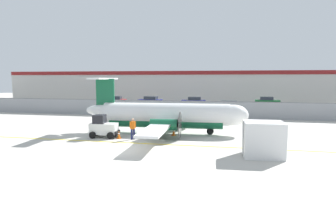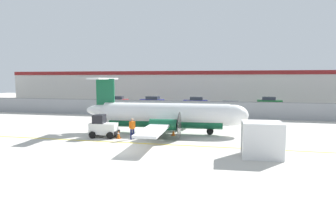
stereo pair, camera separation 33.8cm
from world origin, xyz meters
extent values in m
plane|color=#BCB7AD|center=(0.00, 0.00, 0.00)|extent=(140.00, 140.00, 0.00)
cube|color=yellow|center=(0.00, 2.00, 0.00)|extent=(84.00, 0.20, 0.01)
cube|color=gray|center=(0.00, 18.00, 1.00)|extent=(98.00, 0.04, 2.00)
cylinder|color=slate|center=(0.00, 18.00, 2.05)|extent=(98.00, 0.10, 0.10)
cube|color=#38383A|center=(0.00, 29.50, 0.06)|extent=(98.00, 17.00, 0.12)
cube|color=beige|center=(0.00, 48.00, 3.25)|extent=(91.00, 8.00, 6.50)
cube|color=maroon|center=(0.00, 44.00, 6.10)|extent=(91.00, 0.20, 0.80)
cylinder|color=white|center=(0.84, 6.50, 1.75)|extent=(11.23, 2.42, 1.90)
ellipsoid|color=white|center=(6.70, 6.78, 1.75)|extent=(2.65, 1.92, 1.80)
ellipsoid|color=white|center=(-5.01, 6.23, 1.95)|extent=(3.19, 1.19, 1.05)
cylinder|color=#145938|center=(0.84, 6.50, 1.23)|extent=(10.07, 1.95, 1.48)
cube|color=white|center=(0.94, 6.51, 1.18)|extent=(2.34, 16.06, 0.18)
cylinder|color=#145938|center=(1.02, 9.11, 1.18)|extent=(2.24, 1.00, 0.90)
cone|color=black|center=(2.17, 9.17, 1.18)|extent=(0.47, 0.46, 0.44)
cylinder|color=#262626|center=(2.32, 9.17, 1.18)|extent=(0.14, 2.10, 2.10)
cylinder|color=#145938|center=(1.26, 3.92, 1.18)|extent=(2.24, 1.00, 0.90)
cone|color=black|center=(2.41, 3.97, 1.18)|extent=(0.47, 0.46, 0.44)
cylinder|color=#262626|center=(2.56, 3.98, 1.18)|extent=(0.14, 2.10, 2.10)
cube|color=#145938|center=(-4.73, 6.24, 3.30)|extent=(1.71, 0.26, 3.10)
cube|color=white|center=(-4.87, 6.24, 4.85)|extent=(1.32, 4.85, 0.14)
cylinder|color=#59595B|center=(4.77, 6.69, 0.79)|extent=(0.15, 0.15, 0.97)
cylinder|color=black|center=(4.77, 6.69, 0.30)|extent=(0.61, 0.25, 0.60)
cylinder|color=#59595B|center=(0.44, 8.70, 0.83)|extent=(0.15, 0.15, 0.90)
cylinder|color=black|center=(0.44, 8.70, 0.38)|extent=(0.77, 0.26, 0.76)
cylinder|color=#59595B|center=(0.64, 4.28, 0.83)|extent=(0.15, 0.15, 0.90)
cylinder|color=black|center=(0.64, 4.28, 0.38)|extent=(0.77, 0.26, 0.76)
cube|color=silver|center=(-3.77, 3.62, 0.73)|extent=(2.28, 1.26, 0.90)
cube|color=black|center=(-4.12, 3.59, 1.53)|extent=(0.97, 1.06, 0.70)
cube|color=black|center=(-2.62, 3.70, 0.43)|extent=(0.24, 1.11, 0.30)
cylinder|color=black|center=(-3.07, 4.27, 0.28)|extent=(0.57, 0.22, 0.56)
cylinder|color=black|center=(-2.98, 3.08, 0.28)|extent=(0.57, 0.22, 0.56)
cylinder|color=black|center=(-4.56, 4.16, 0.28)|extent=(0.57, 0.22, 0.56)
cylinder|color=black|center=(-4.47, 2.96, 0.28)|extent=(0.57, 0.22, 0.56)
cylinder|color=#191E4C|center=(-1.22, 3.25, 0.42)|extent=(0.23, 0.23, 0.85)
cylinder|color=#191E4C|center=(-1.08, 3.40, 0.42)|extent=(0.23, 0.23, 0.85)
cylinder|color=orange|center=(-1.15, 3.33, 1.15)|extent=(0.48, 0.48, 0.60)
cylinder|color=orange|center=(-1.31, 3.17, 1.18)|extent=(0.14, 0.14, 0.55)
cylinder|color=orange|center=(-1.00, 3.48, 1.18)|extent=(0.14, 0.14, 0.55)
sphere|color=tan|center=(-1.15, 3.33, 1.59)|extent=(0.22, 0.22, 0.22)
cube|color=silver|center=(8.50, -0.11, 1.10)|extent=(2.51, 2.13, 2.20)
cube|color=#333338|center=(8.50, -0.11, 1.10)|extent=(2.44, 0.22, 2.20)
cube|color=orange|center=(1.74, 5.64, 0.02)|extent=(0.36, 0.36, 0.04)
cone|color=orange|center=(1.74, 5.64, 0.34)|extent=(0.28, 0.28, 0.60)
cylinder|color=white|center=(1.74, 5.64, 0.42)|extent=(0.17, 0.17, 0.08)
cube|color=orange|center=(-4.21, 7.20, 0.02)|extent=(0.36, 0.36, 0.04)
cone|color=orange|center=(-4.21, 7.20, 0.34)|extent=(0.28, 0.28, 0.60)
cylinder|color=white|center=(-4.21, 7.20, 0.42)|extent=(0.17, 0.17, 0.08)
cube|color=orange|center=(-6.00, 7.52, 0.02)|extent=(0.36, 0.36, 0.04)
cone|color=orange|center=(-6.00, 7.52, 0.34)|extent=(0.28, 0.28, 0.60)
cylinder|color=white|center=(-6.00, 7.52, 0.42)|extent=(0.17, 0.17, 0.08)
cube|color=orange|center=(-2.37, 3.41, 0.02)|extent=(0.36, 0.36, 0.04)
cone|color=orange|center=(-2.37, 3.41, 0.34)|extent=(0.28, 0.28, 0.60)
cylinder|color=white|center=(-2.37, 3.41, 0.42)|extent=(0.17, 0.17, 0.08)
cube|color=red|center=(-14.28, 31.75, 0.74)|extent=(4.35, 2.13, 0.80)
cube|color=#262D38|center=(-14.13, 31.77, 1.42)|extent=(2.35, 1.78, 0.56)
cylinder|color=black|center=(-15.58, 30.71, 0.42)|extent=(0.62, 0.26, 0.60)
cylinder|color=black|center=(-15.77, 32.50, 0.42)|extent=(0.62, 0.26, 0.60)
cylinder|color=black|center=(-12.79, 31.00, 0.42)|extent=(0.62, 0.26, 0.60)
cylinder|color=black|center=(-12.98, 32.79, 0.42)|extent=(0.62, 0.26, 0.60)
cube|color=navy|center=(-7.80, 32.74, 0.74)|extent=(4.32, 2.01, 0.80)
cube|color=#262D38|center=(-7.65, 32.73, 1.42)|extent=(2.31, 1.72, 0.56)
cylinder|color=black|center=(-9.27, 31.95, 0.42)|extent=(0.61, 0.24, 0.60)
cylinder|color=black|center=(-9.13, 33.74, 0.42)|extent=(0.61, 0.24, 0.60)
cylinder|color=black|center=(-6.48, 31.73, 0.42)|extent=(0.61, 0.24, 0.60)
cylinder|color=black|center=(-6.34, 33.53, 0.42)|extent=(0.61, 0.24, 0.60)
cube|color=navy|center=(0.07, 32.63, 0.74)|extent=(4.38, 2.20, 0.80)
cube|color=#262D38|center=(0.21, 32.65, 1.42)|extent=(2.37, 1.82, 0.56)
cylinder|color=black|center=(-1.21, 31.57, 0.42)|extent=(0.62, 0.27, 0.60)
cylinder|color=black|center=(-1.43, 33.35, 0.42)|extent=(0.62, 0.27, 0.60)
cylinder|color=black|center=(1.57, 31.91, 0.42)|extent=(0.62, 0.27, 0.60)
cylinder|color=black|center=(1.34, 33.70, 0.42)|extent=(0.62, 0.27, 0.60)
cube|color=gray|center=(6.04, 24.58, 0.74)|extent=(4.34, 2.09, 0.80)
cube|color=#262D38|center=(6.19, 24.57, 1.42)|extent=(2.34, 1.76, 0.56)
cylinder|color=black|center=(4.56, 23.82, 0.42)|extent=(0.62, 0.26, 0.60)
cylinder|color=black|center=(4.73, 25.61, 0.42)|extent=(0.62, 0.26, 0.60)
cylinder|color=black|center=(7.35, 23.55, 0.42)|extent=(0.62, 0.26, 0.60)
cylinder|color=black|center=(7.52, 25.35, 0.42)|extent=(0.62, 0.26, 0.60)
cube|color=#19662D|center=(12.72, 35.59, 0.74)|extent=(4.31, 1.99, 0.80)
cube|color=#262D38|center=(12.57, 35.60, 1.42)|extent=(2.30, 1.71, 0.56)
cylinder|color=black|center=(14.18, 36.39, 0.42)|extent=(0.61, 0.24, 0.60)
cylinder|color=black|center=(14.06, 34.59, 0.42)|extent=(0.61, 0.24, 0.60)
cylinder|color=black|center=(11.39, 36.58, 0.42)|extent=(0.61, 0.24, 0.60)
cylinder|color=black|center=(11.26, 34.79, 0.42)|extent=(0.61, 0.24, 0.60)
camera|label=1|loc=(6.50, -19.19, 4.84)|focal=32.00mm
camera|label=2|loc=(6.83, -19.12, 4.84)|focal=32.00mm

